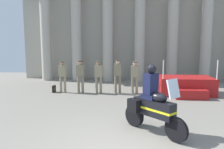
# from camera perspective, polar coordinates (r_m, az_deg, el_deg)

# --- Properties ---
(ground_plane) EXTENTS (28.00, 28.00, 0.00)m
(ground_plane) POSITION_cam_1_polar(r_m,az_deg,el_deg) (5.27, 3.30, -19.27)
(ground_plane) COLOR gray
(colonnade_backdrop) EXTENTS (16.86, 1.54, 8.03)m
(colonnade_backdrop) POSITION_cam_1_polar(r_m,az_deg,el_deg) (15.32, 7.38, 14.07)
(colonnade_backdrop) COLOR #A49F91
(colonnade_backdrop) RESTS_ON ground_plane
(reviewing_stand) EXTENTS (2.60, 2.22, 1.76)m
(reviewing_stand) POSITION_cam_1_polar(r_m,az_deg,el_deg) (11.31, 18.94, -2.88)
(reviewing_stand) COLOR #A51919
(reviewing_stand) RESTS_ON ground_plane
(officer_in_row_0) EXTENTS (0.41, 0.27, 1.62)m
(officer_in_row_0) POSITION_cam_1_polar(r_m,az_deg,el_deg) (11.27, -13.01, 0.09)
(officer_in_row_0) COLOR gray
(officer_in_row_0) RESTS_ON ground_plane
(officer_in_row_1) EXTENTS (0.41, 0.27, 1.66)m
(officer_in_row_1) POSITION_cam_1_polar(r_m,az_deg,el_deg) (11.05, -8.41, 0.19)
(officer_in_row_1) COLOR #7A7056
(officer_in_row_1) RESTS_ON ground_plane
(officer_in_row_2) EXTENTS (0.41, 0.27, 1.65)m
(officer_in_row_2) POSITION_cam_1_polar(r_m,az_deg,el_deg) (10.88, -3.59, 0.09)
(officer_in_row_2) COLOR gray
(officer_in_row_2) RESTS_ON ground_plane
(officer_in_row_3) EXTENTS (0.41, 0.27, 1.70)m
(officer_in_row_3) POSITION_cam_1_polar(r_m,az_deg,el_deg) (10.83, 1.53, 0.26)
(officer_in_row_3) COLOR #7A7056
(officer_in_row_3) RESTS_ON ground_plane
(officer_in_row_4) EXTENTS (0.41, 0.27, 1.63)m
(officer_in_row_4) POSITION_cam_1_polar(r_m,az_deg,el_deg) (10.85, 6.09, -0.03)
(officer_in_row_4) COLOR gray
(officer_in_row_4) RESTS_ON ground_plane
(motorcycle_with_rider) EXTENTS (1.54, 1.58, 1.90)m
(motorcycle_with_rider) POSITION_cam_1_polar(r_m,az_deg,el_deg) (6.00, 10.51, -7.86)
(motorcycle_with_rider) COLOR black
(motorcycle_with_rider) RESTS_ON ground_plane
(briefcase_on_ground) EXTENTS (0.10, 0.32, 0.36)m
(briefcase_on_ground) POSITION_cam_1_polar(r_m,az_deg,el_deg) (11.55, -15.18, -3.71)
(briefcase_on_ground) COLOR black
(briefcase_on_ground) RESTS_ON ground_plane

